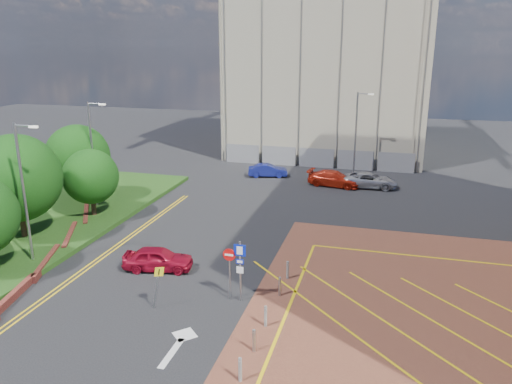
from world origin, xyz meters
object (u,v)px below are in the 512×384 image
at_px(warning_sign, 157,282).
at_px(car_blue_back, 268,170).
at_px(lamp_back, 357,131).
at_px(car_silver_back, 370,180).
at_px(tree_d, 78,156).
at_px(tree_c, 91,177).
at_px(sign_cluster, 236,265).
at_px(lamp_left_far, 93,150).
at_px(lamp_left_near, 24,188).
at_px(car_red_left, 158,259).
at_px(tree_b, 17,178).
at_px(car_red_back, 334,179).

relative_size(warning_sign, car_blue_back, 0.60).
bearing_deg(lamp_back, car_silver_back, -68.80).
bearing_deg(tree_d, car_silver_back, 25.68).
height_order(tree_c, lamp_back, lamp_back).
relative_size(sign_cluster, car_blue_back, 0.85).
relative_size(lamp_left_far, warning_sign, 3.55).
distance_m(tree_d, lamp_left_near, 11.76).
xyz_separation_m(warning_sign, car_blue_back, (-0.85, 25.82, -0.81)).
relative_size(tree_c, car_red_left, 1.24).
relative_size(tree_b, car_red_left, 1.71).
height_order(tree_c, lamp_left_far, lamp_left_far).
distance_m(sign_cluster, car_red_left, 5.95).
bearing_deg(tree_d, tree_c, -45.00).
xyz_separation_m(sign_cluster, car_silver_back, (5.45, 22.71, -1.28)).
bearing_deg(sign_cluster, tree_c, 146.84).
bearing_deg(tree_b, car_red_back, 45.39).
bearing_deg(car_red_back, tree_d, 127.50).
distance_m(tree_c, car_silver_back, 23.76).
height_order(tree_b, lamp_back, lamp_back).
height_order(sign_cluster, car_silver_back, sign_cluster).
bearing_deg(car_red_back, car_red_left, 168.15).
relative_size(tree_b, car_blue_back, 1.79).
xyz_separation_m(tree_b, car_red_left, (10.43, -1.77, -3.56)).
distance_m(tree_d, lamp_back, 25.47).
bearing_deg(lamp_back, tree_c, -134.32).
bearing_deg(sign_cluster, warning_sign, -152.31).
xyz_separation_m(lamp_left_near, car_blue_back, (8.46, 23.02, -4.04)).
distance_m(lamp_back, car_blue_back, 9.36).
bearing_deg(lamp_left_near, lamp_back, 57.60).
bearing_deg(car_blue_back, lamp_back, -84.18).
distance_m(lamp_left_near, car_red_left, 8.46).
relative_size(warning_sign, car_red_left, 0.57).
relative_size(lamp_left_near, warning_sign, 3.55).
distance_m(lamp_left_near, car_silver_back, 28.58).
xyz_separation_m(tree_b, sign_cluster, (15.80, -4.02, -2.28)).
relative_size(lamp_back, car_red_back, 1.68).
height_order(tree_b, lamp_left_near, lamp_left_near).
relative_size(warning_sign, car_red_back, 0.47).
distance_m(lamp_left_far, car_blue_back, 17.18).
height_order(tree_d, car_silver_back, tree_d).
bearing_deg(lamp_left_far, lamp_left_near, -78.69).
bearing_deg(car_silver_back, tree_d, 114.10).
bearing_deg(car_blue_back, lamp_left_near, 145.31).
distance_m(tree_b, car_red_back, 26.03).
bearing_deg(lamp_left_far, car_red_left, -43.14).
relative_size(tree_c, warning_sign, 2.18).
relative_size(tree_b, lamp_left_near, 0.84).
xyz_separation_m(lamp_left_far, warning_sign, (11.31, -12.80, -3.23)).
xyz_separation_m(tree_b, car_blue_back, (11.54, 20.02, -3.61)).
bearing_deg(tree_b, warning_sign, -25.11).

